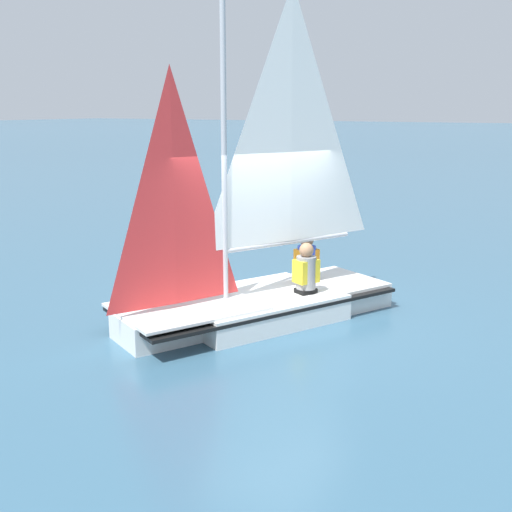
{
  "coord_description": "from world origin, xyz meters",
  "views": [
    {
      "loc": [
        4.77,
        -8.0,
        3.15
      ],
      "look_at": [
        0.0,
        0.0,
        0.98
      ],
      "focal_mm": 45.0,
      "sensor_mm": 36.0,
      "label": 1
    }
  ],
  "objects_px": {
    "sailor_crew": "(306,265)",
    "buoy_marker": "(162,210)",
    "sailboat_main": "(258,275)",
    "sailor_helm": "(306,278)"
  },
  "relations": [
    {
      "from": "sailor_helm",
      "to": "buoy_marker",
      "type": "bearing_deg",
      "value": -103.09
    },
    {
      "from": "sailboat_main",
      "to": "sailor_helm",
      "type": "height_order",
      "value": "sailboat_main"
    },
    {
      "from": "sailor_helm",
      "to": "buoy_marker",
      "type": "xyz_separation_m",
      "value": [
        -7.78,
        6.17,
        -0.43
      ]
    },
    {
      "from": "sailor_helm",
      "to": "sailor_crew",
      "type": "xyz_separation_m",
      "value": [
        -0.32,
        0.66,
        0.01
      ]
    },
    {
      "from": "sailboat_main",
      "to": "sailor_crew",
      "type": "bearing_deg",
      "value": -168.56
    },
    {
      "from": "sailor_helm",
      "to": "sailor_crew",
      "type": "bearing_deg",
      "value": -128.75
    },
    {
      "from": "sailor_crew",
      "to": "buoy_marker",
      "type": "height_order",
      "value": "sailor_crew"
    },
    {
      "from": "sailor_crew",
      "to": "sailboat_main",
      "type": "bearing_deg",
      "value": 11.44
    },
    {
      "from": "sailor_helm",
      "to": "buoy_marker",
      "type": "relative_size",
      "value": 1.18
    },
    {
      "from": "sailboat_main",
      "to": "buoy_marker",
      "type": "relative_size",
      "value": 5.1
    }
  ]
}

